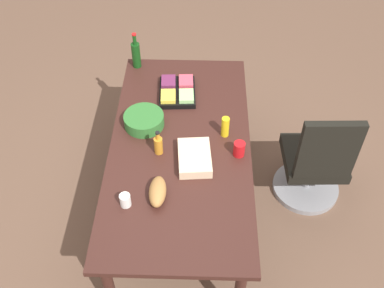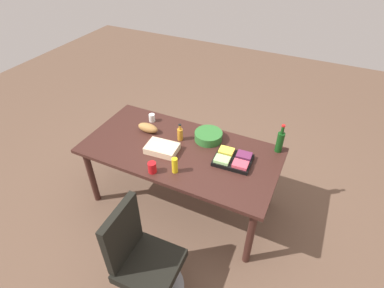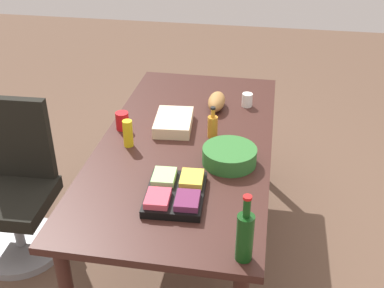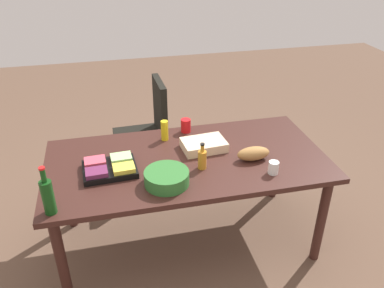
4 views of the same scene
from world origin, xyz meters
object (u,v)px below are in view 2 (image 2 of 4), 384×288
Objects in this scene: sheet_cake at (162,148)px; paper_cup at (152,118)px; office_chair at (144,265)px; salad_bowl at (208,136)px; conference_table at (180,155)px; bread_loaf at (148,128)px; fruit_platter at (233,159)px; mustard_bottle at (175,165)px; red_solo_cup at (152,167)px; wine_bottle at (280,141)px; dressing_bottle at (180,134)px.

paper_cup reaches higher than sheet_cake.
salad_bowl is (0.00, 1.33, 0.46)m from office_chair.
conference_table is 8.41× the size of bread_loaf.
conference_table is 0.57m from fruit_platter.
office_chair is 6.20× the size of mustard_bottle.
bread_loaf reaches higher than paper_cup.
office_chair is 0.90m from mustard_bottle.
bread_loaf is (-0.57, 0.44, -0.03)m from mustard_bottle.
red_solo_cup reaches higher than salad_bowl.
wine_bottle is at bearing 11.84° from bread_loaf.
dressing_bottle is at bearing -20.71° from paper_cup.
bread_loaf is at bearing 125.58° from red_solo_cup.
dressing_bottle is 0.64m from fruit_platter.
red_solo_cup is (-0.01, -0.56, -0.02)m from dressing_bottle.
salad_bowl is at bearing -169.41° from wine_bottle.
wine_bottle reaches higher than office_chair.
sheet_cake reaches higher than conference_table.
dressing_bottle is at bearing 3.69° from bread_loaf.
dressing_bottle is at bearing 171.20° from fruit_platter.
office_chair is 1.11m from sheet_cake.
dressing_bottle reaches higher than paper_cup.
salad_bowl is at bearing 54.45° from conference_table.
salad_bowl is (0.35, 0.38, 0.01)m from sheet_cake.
dressing_bottle reaches higher than bread_loaf.
red_solo_cup is (-0.28, -0.69, 0.01)m from salad_bowl.
bread_loaf reaches higher than salad_bowl.
wine_bottle reaches higher than sheet_cake.
bread_loaf is 1.40m from wine_bottle.
paper_cup is at bearing 109.53° from bread_loaf.
wine_bottle is at bearing 63.84° from office_chair.
office_chair reaches higher than dressing_bottle.
office_chair is (0.19, -1.06, -0.34)m from conference_table.
office_chair reaches higher than sheet_cake.
mustard_bottle is at bearing -68.29° from dressing_bottle.
office_chair is 11.08× the size of paper_cup.
red_solo_cup is at bearing -101.08° from conference_table.
wine_bottle is (0.99, 0.26, 0.05)m from dressing_bottle.
fruit_platter is 0.78m from red_solo_cup.
red_solo_cup reaches higher than conference_table.
red_solo_cup is (-0.63, -0.46, 0.02)m from fruit_platter.
wine_bottle reaches higher than paper_cup.
red_solo_cup is 1.29m from wine_bottle.
office_chair is 1.41m from salad_bowl.
office_chair is 0.85m from red_solo_cup.
bread_loaf is at bearing 142.43° from mustard_bottle.
salad_bowl is at bearing 25.41° from dressing_bottle.
salad_bowl is 3.27× the size of paper_cup.
conference_table is 2.02× the size of office_chair.
bread_loaf is 0.65m from red_solo_cup.
bread_loaf is (-0.46, 0.12, 0.13)m from conference_table.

